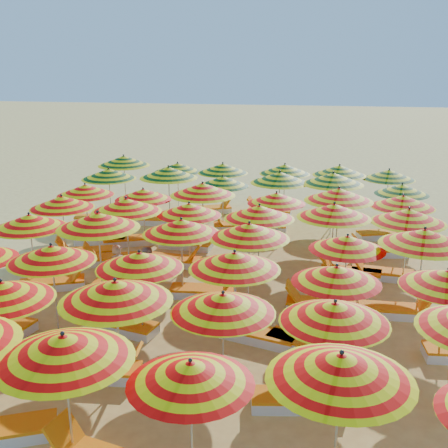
{
  "coord_description": "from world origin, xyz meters",
  "views": [
    {
      "loc": [
        2.57,
        -14.14,
        6.05
      ],
      "look_at": [
        0.0,
        0.5,
        1.6
      ],
      "focal_mm": 45.0,
      "sensor_mm": 36.0,
      "label": 1
    }
  ],
  "objects_px": {
    "umbrella_16": "(337,274)",
    "lounger_32": "(384,234)",
    "umbrella_20": "(181,227)",
    "lounger_28": "(99,218)",
    "umbrella_3": "(190,373)",
    "umbrella_43": "(178,167)",
    "lounger_22": "(349,273)",
    "lounger_26": "(185,244)",
    "umbrella_31": "(143,194)",
    "lounger_24": "(100,239)",
    "umbrella_29": "(409,216)",
    "lounger_7": "(301,399)",
    "lounger_30": "(236,226)",
    "lounger_35": "(268,211)",
    "lounger_16": "(205,291)",
    "beachgoer_a": "(119,271)",
    "umbrella_28": "(334,211)",
    "umbrella_46": "(339,170)",
    "lounger_11": "(257,334)",
    "lounger_33": "(138,206)",
    "umbrella_36": "(109,174)",
    "lounger_12": "(308,345)",
    "umbrella_23": "(424,237)",
    "lounger_19": "(84,252)",
    "umbrella_25": "(126,205)",
    "umbrella_4": "(341,367)",
    "umbrella_19": "(98,221)",
    "umbrella_27": "(259,212)",
    "umbrella_30": "(85,190)",
    "umbrella_13": "(52,254)",
    "lounger_23": "(380,273)",
    "umbrella_24": "(62,202)",
    "umbrella_35": "(403,201)",
    "umbrella_7": "(2,291)",
    "lounger_29": "(155,220)",
    "umbrella_21": "(249,231)",
    "umbrella_26": "(189,209)",
    "lounger_6": "(100,371)",
    "lounger_21": "(174,260)",
    "umbrella_15": "(235,261)",
    "umbrella_8": "(116,291)",
    "umbrella_34": "(339,195)",
    "umbrella_47": "(389,175)",
    "lounger_27": "(378,251)",
    "lounger_17": "(319,305)",
    "umbrella_41": "(402,189)",
    "umbrella_42": "(124,161)",
    "umbrella_33": "(276,198)",
    "umbrella_9": "(223,303)",
    "lounger_34": "(211,209)",
    "umbrella_40": "(333,179)",
    "umbrella_32": "(203,189)",
    "lounger_31": "(261,226)",
    "umbrella_2": "(64,348)",
    "lounger_25": "(127,240)",
    "umbrella_22": "(347,243)",
    "lounger_1": "(0,432)",
    "umbrella_39": "(280,177)",
    "lounger_15": "(126,287)"
  },
  "relations": [
    {
      "from": "umbrella_15",
      "to": "umbrella_32",
      "type": "bearing_deg",
      "value": 108.25
    },
    {
      "from": "umbrella_32",
      "to": "lounger_25",
      "type": "bearing_deg",
      "value": -176.75
    },
    {
      "from": "umbrella_20",
      "to": "umbrella_28",
      "type": "distance_m",
      "value": 4.36
    },
    {
      "from": "umbrella_30",
      "to": "lounger_31",
      "type": "bearing_deg",
      "value": 20.86
    },
    {
      "from": "umbrella_27",
      "to": "lounger_21",
      "type": "height_order",
      "value": "umbrella_27"
    },
    {
      "from": "umbrella_7",
      "to": "umbrella_25",
      "type": "height_order",
      "value": "umbrella_25"
    },
    {
      "from": "lounger_21",
      "to": "umbrella_42",
      "type": "bearing_deg",
      "value": 126.6
    },
    {
      "from": "umbrella_33",
      "to": "lounger_6",
      "type": "relative_size",
      "value": 1.33
    },
    {
      "from": "umbrella_8",
      "to": "umbrella_9",
      "type": "bearing_deg",
      "value": 5.19
    },
    {
      "from": "umbrella_29",
      "to": "lounger_7",
      "type": "xyz_separation_m",
      "value": [
        -2.56,
        -6.43,
        -1.75
      ]
    },
    {
      "from": "lounger_28",
      "to": "umbrella_16",
      "type": "bearing_deg",
      "value": -57.12
    },
    {
      "from": "umbrella_40",
      "to": "umbrella_42",
      "type": "relative_size",
      "value": 0.89
    },
    {
      "from": "umbrella_25",
      "to": "umbrella_41",
      "type": "bearing_deg",
      "value": 27.99
    },
    {
      "from": "umbrella_8",
      "to": "umbrella_34",
      "type": "height_order",
      "value": "umbrella_34"
    },
    {
      "from": "umbrella_31",
      "to": "lounger_24",
      "type": "xyz_separation_m",
      "value": [
        -1.54,
        -0.16,
        -1.58
      ]
    },
    {
      "from": "umbrella_19",
      "to": "umbrella_27",
      "type": "height_order",
      "value": "umbrella_19"
    },
    {
      "from": "umbrella_36",
      "to": "lounger_12",
      "type": "height_order",
      "value": "umbrella_36"
    },
    {
      "from": "umbrella_31",
      "to": "lounger_16",
      "type": "relative_size",
      "value": 1.25
    },
    {
      "from": "lounger_26",
      "to": "beachgoer_a",
      "type": "xyz_separation_m",
      "value": [
        -0.75,
        -4.03,
        0.55
      ]
    },
    {
      "from": "umbrella_26",
      "to": "lounger_34",
      "type": "distance_m",
      "value": 6.25
    },
    {
      "from": "lounger_25",
      "to": "umbrella_39",
      "type": "bearing_deg",
      "value": -176.0
    },
    {
      "from": "umbrella_26",
      "to": "umbrella_15",
      "type": "bearing_deg",
      "value": -64.63
    },
    {
      "from": "umbrella_28",
      "to": "lounger_7",
      "type": "bearing_deg",
      "value": -94.97
    },
    {
      "from": "umbrella_13",
      "to": "lounger_23",
      "type": "xyz_separation_m",
      "value": [
        7.63,
        4.45,
        -1.68
      ]
    },
    {
      "from": "umbrella_20",
      "to": "lounger_28",
      "type": "distance_m",
      "value": 7.91
    },
    {
      "from": "lounger_26",
      "to": "lounger_6",
      "type": "bearing_deg",
      "value": 97.56
    },
    {
      "from": "umbrella_31",
      "to": "lounger_33",
      "type": "xyz_separation_m",
      "value": [
        -1.66,
        4.26,
        -1.58
      ]
    },
    {
      "from": "umbrella_16",
      "to": "lounger_32",
      "type": "height_order",
      "value": "umbrella_16"
    },
    {
      "from": "umbrella_3",
      "to": "umbrella_43",
      "type": "relative_size",
      "value": 1.16
    },
    {
      "from": "umbrella_46",
      "to": "lounger_11",
      "type": "bearing_deg",
      "value": -100.57
    },
    {
      "from": "umbrella_24",
      "to": "umbrella_35",
      "type": "distance_m",
      "value": 10.37
    },
    {
      "from": "umbrella_2",
      "to": "umbrella_7",
      "type": "height_order",
      "value": "umbrella_2"
    },
    {
      "from": "umbrella_30",
      "to": "umbrella_31",
      "type": "distance_m",
      "value": 2.05
    },
    {
      "from": "lounger_15",
      "to": "lounger_16",
      "type": "height_order",
      "value": "same"
    },
    {
      "from": "umbrella_47",
      "to": "beachgoer_a",
      "type": "height_order",
      "value": "umbrella_47"
    },
    {
      "from": "umbrella_7",
      "to": "lounger_29",
      "type": "relative_size",
      "value": 1.44
    },
    {
      "from": "umbrella_22",
      "to": "lounger_1",
      "type": "bearing_deg",
      "value": -133.04
    },
    {
      "from": "lounger_30",
      "to": "lounger_35",
      "type": "relative_size",
      "value": 1.04
    },
    {
      "from": "umbrella_8",
      "to": "lounger_27",
      "type": "height_order",
      "value": "umbrella_8"
    },
    {
      "from": "umbrella_21",
      "to": "umbrella_26",
      "type": "height_order",
      "value": "umbrella_21"
    },
    {
      "from": "lounger_22",
      "to": "lounger_26",
      "type": "xyz_separation_m",
      "value": [
        -5.22,
        1.73,
        0.0
      ]
    },
    {
      "from": "umbrella_3",
      "to": "lounger_17",
      "type": "relative_size",
      "value": 1.41
    },
    {
      "from": "umbrella_25",
      "to": "umbrella_4",
      "type": "bearing_deg",
      "value": -53.53
    },
    {
      "from": "umbrella_8",
      "to": "umbrella_25",
      "type": "relative_size",
      "value": 1.25
    },
    {
      "from": "umbrella_34",
      "to": "umbrella_47",
      "type": "bearing_deg",
      "value": 65.39
    },
    {
      "from": "umbrella_23",
      "to": "lounger_23",
      "type": "xyz_separation_m",
      "value": [
        -0.67,
        2.2,
        -1.81
      ]
    },
    {
      "from": "umbrella_23",
      "to": "lounger_19",
      "type": "relative_size",
      "value": 1.32
    },
    {
      "from": "lounger_35",
      "to": "umbrella_13",
      "type": "bearing_deg",
      "value": 72.47
    },
    {
      "from": "umbrella_29",
      "to": "umbrella_41",
      "type": "bearing_deg",
      "value": 85.24
    },
    {
      "from": "umbrella_29",
      "to": "umbrella_36",
      "type": "distance_m",
      "value": 10.92
    }
  ]
}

